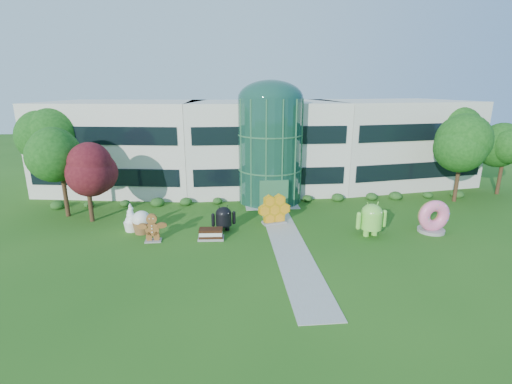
{
  "coord_description": "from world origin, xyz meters",
  "views": [
    {
      "loc": [
        -4.56,
        -22.74,
        10.85
      ],
      "look_at": [
        -1.89,
        6.0,
        2.6
      ],
      "focal_mm": 26.0,
      "sensor_mm": 36.0,
      "label": 1
    }
  ],
  "objects_px": {
    "android_green": "(372,217)",
    "donut": "(433,216)",
    "android_black": "(224,217)",
    "gingerbread": "(152,227)"
  },
  "relations": [
    {
      "from": "android_green",
      "to": "donut",
      "type": "distance_m",
      "value": 4.99
    },
    {
      "from": "android_black",
      "to": "gingerbread",
      "type": "relative_size",
      "value": 0.98
    },
    {
      "from": "android_green",
      "to": "android_black",
      "type": "height_order",
      "value": "android_green"
    },
    {
      "from": "android_black",
      "to": "android_green",
      "type": "bearing_deg",
      "value": -23.31
    },
    {
      "from": "gingerbread",
      "to": "android_black",
      "type": "bearing_deg",
      "value": 15.18
    },
    {
      "from": "android_black",
      "to": "donut",
      "type": "xyz_separation_m",
      "value": [
        15.99,
        -1.7,
        0.17
      ]
    },
    {
      "from": "donut",
      "to": "gingerbread",
      "type": "height_order",
      "value": "donut"
    },
    {
      "from": "android_black",
      "to": "donut",
      "type": "distance_m",
      "value": 16.08
    },
    {
      "from": "donut",
      "to": "gingerbread",
      "type": "xyz_separation_m",
      "value": [
        -21.13,
        0.12,
        -0.24
      ]
    },
    {
      "from": "android_black",
      "to": "gingerbread",
      "type": "distance_m",
      "value": 5.38
    }
  ]
}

